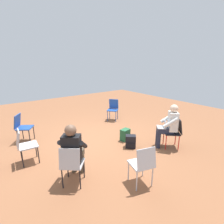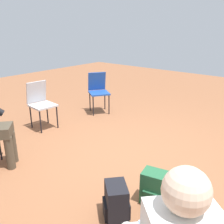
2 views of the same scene
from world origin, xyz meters
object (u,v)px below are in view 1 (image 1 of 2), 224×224
object	(u,v)px
person_with_laptop	(169,124)
chair_west	(25,144)
chair_south	(143,163)
chair_southeast	(175,131)
chair_southwest	(72,163)
backpack_by_empty_chair	(125,135)
person_in_black	(73,149)
chair_northwest	(22,126)
chair_northeast	(113,108)
backpack_near_laptop_user	(131,142)

from	to	relation	value
person_with_laptop	chair_west	bearing A→B (deg)	107.98
chair_south	chair_southeast	xyz separation A→B (m)	(1.88, 0.57, 0.00)
chair_southwest	chair_southeast	distance (m)	2.96
chair_south	backpack_by_empty_chair	bearing A→B (deg)	73.43
person_with_laptop	person_in_black	world-z (taller)	same
chair_northwest	chair_northeast	bearing A→B (deg)	123.27
chair_west	backpack_by_empty_chair	world-z (taller)	chair_west
chair_south	chair_northwest	world-z (taller)	same
chair_southeast	person_in_black	world-z (taller)	person_in_black
chair_south	chair_west	world-z (taller)	same
chair_northeast	chair_west	bearing A→B (deg)	70.70
chair_northwest	person_with_laptop	xyz separation A→B (m)	(3.15, -2.85, 0.20)
person_with_laptop	person_in_black	xyz separation A→B (m)	(-2.72, 0.26, 0.00)
chair_southeast	person_in_black	distance (m)	2.87
chair_south	chair_west	bearing A→B (deg)	141.57
chair_west	chair_northwest	bearing A→B (deg)	176.66
chair_south	backpack_near_laptop_user	world-z (taller)	chair_south
chair_southwest	chair_southeast	xyz separation A→B (m)	(2.95, -0.25, 0.00)
person_in_black	person_with_laptop	bearing A→B (deg)	35.00
chair_northwest	chair_west	xyz separation A→B (m)	(-0.20, -1.32, 0.00)
chair_west	backpack_by_empty_chair	size ratio (longest dim) A/B	2.36
chair_northwest	person_with_laptop	bearing A→B (deg)	81.75
backpack_near_laptop_user	backpack_by_empty_chair	size ratio (longest dim) A/B	1.00
chair_northeast	person_in_black	xyz separation A→B (m)	(-2.95, -2.55, 0.20)
chair_south	person_in_black	world-z (taller)	person_in_black
chair_south	backpack_near_laptop_user	distance (m)	1.61
chair_south	chair_west	xyz separation A→B (m)	(-1.60, 2.21, 0.00)
chair_northwest	person_with_laptop	world-z (taller)	person_with_laptop
chair_southwest	backpack_by_empty_chair	bearing A→B (deg)	63.26
chair_southwest	chair_southeast	world-z (taller)	same
chair_northeast	chair_southeast	world-z (taller)	same
chair_south	chair_southeast	bearing A→B (deg)	32.49
chair_south	chair_northeast	bearing A→B (deg)	76.03
chair_northwest	backpack_near_laptop_user	distance (m)	3.24
person_with_laptop	person_in_black	size ratio (longest dim) A/B	1.00
chair_west	chair_northeast	bearing A→B (deg)	115.13
chair_northwest	chair_west	size ratio (longest dim) A/B	1.00
person_in_black	backpack_by_empty_chair	distance (m)	2.25
chair_southeast	person_with_laptop	size ratio (longest dim) A/B	0.69
person_with_laptop	chair_southeast	bearing A→B (deg)	-90.00
chair_south	chair_northeast	xyz separation A→B (m)	(1.99, 3.50, 0.00)
backpack_near_laptop_user	chair_southeast	bearing A→B (deg)	-36.41
chair_southeast	chair_west	distance (m)	3.85
person_with_laptop	chair_southwest	bearing A→B (deg)	129.75
person_in_black	backpack_by_empty_chair	bearing A→B (deg)	61.29
person_with_laptop	backpack_by_empty_chair	size ratio (longest dim) A/B	3.44
chair_south	chair_southwest	size ratio (longest dim) A/B	1.00
chair_northwest	person_with_laptop	distance (m)	4.25
chair_northwest	chair_west	world-z (taller)	same
chair_southwest	chair_northeast	bearing A→B (deg)	81.73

